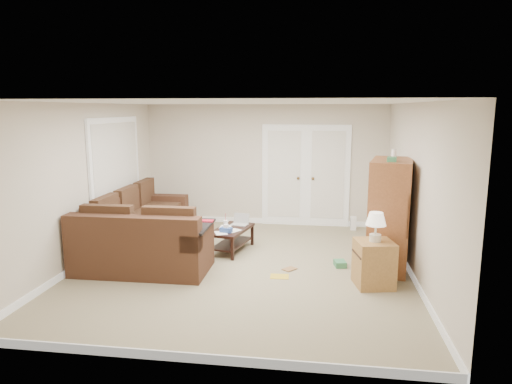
# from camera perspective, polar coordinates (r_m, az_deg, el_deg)

# --- Properties ---
(floor) EXTENTS (5.50, 5.50, 0.00)m
(floor) POSITION_cam_1_polar(r_m,az_deg,el_deg) (7.16, -1.59, -9.31)
(floor) COLOR gray
(floor) RESTS_ON ground
(ceiling) EXTENTS (5.00, 5.50, 0.02)m
(ceiling) POSITION_cam_1_polar(r_m,az_deg,el_deg) (6.74, -1.70, 11.12)
(ceiling) COLOR white
(ceiling) RESTS_ON wall_back
(wall_left) EXTENTS (0.02, 5.50, 2.50)m
(wall_left) POSITION_cam_1_polar(r_m,az_deg,el_deg) (7.66, -20.41, 1.00)
(wall_left) COLOR beige
(wall_left) RESTS_ON floor
(wall_right) EXTENTS (0.02, 5.50, 2.50)m
(wall_right) POSITION_cam_1_polar(r_m,az_deg,el_deg) (6.88, 19.34, 0.07)
(wall_right) COLOR beige
(wall_right) RESTS_ON floor
(wall_back) EXTENTS (5.00, 0.02, 2.50)m
(wall_back) POSITION_cam_1_polar(r_m,az_deg,el_deg) (9.53, 1.13, 3.39)
(wall_back) COLOR beige
(wall_back) RESTS_ON floor
(wall_front) EXTENTS (5.00, 0.02, 2.50)m
(wall_front) POSITION_cam_1_polar(r_m,az_deg,el_deg) (4.22, -7.95, -5.72)
(wall_front) COLOR beige
(wall_front) RESTS_ON floor
(baseboards) EXTENTS (5.00, 5.50, 0.10)m
(baseboards) POSITION_cam_1_polar(r_m,az_deg,el_deg) (7.14, -1.59, -8.93)
(baseboards) COLOR white
(baseboards) RESTS_ON floor
(french_doors) EXTENTS (1.80, 0.05, 2.13)m
(french_doors) POSITION_cam_1_polar(r_m,az_deg,el_deg) (9.46, 6.22, 1.96)
(french_doors) COLOR white
(french_doors) RESTS_ON floor
(window_left) EXTENTS (0.05, 1.92, 1.42)m
(window_left) POSITION_cam_1_polar(r_m,az_deg,el_deg) (8.49, -17.14, 4.10)
(window_left) COLOR white
(window_left) RESTS_ON wall_left
(sectional_sofa) EXTENTS (2.04, 3.02, 0.93)m
(sectional_sofa) POSITION_cam_1_polar(r_m,az_deg,el_deg) (7.82, -14.05, -5.10)
(sectional_sofa) COLOR #482B1B
(sectional_sofa) RESTS_ON floor
(coffee_table) EXTENTS (0.68, 1.06, 0.67)m
(coffee_table) POSITION_cam_1_polar(r_m,az_deg,el_deg) (7.87, -3.01, -5.81)
(coffee_table) COLOR black
(coffee_table) RESTS_ON floor
(tv_armoire) EXTENTS (0.77, 1.14, 1.80)m
(tv_armoire) POSITION_cam_1_polar(r_m,az_deg,el_deg) (7.18, 16.34, -2.65)
(tv_armoire) COLOR brown
(tv_armoire) RESTS_ON floor
(side_cabinet) EXTENTS (0.58, 0.58, 1.04)m
(side_cabinet) POSITION_cam_1_polar(r_m,az_deg,el_deg) (6.51, 14.54, -8.20)
(side_cabinet) COLOR #A5753C
(side_cabinet) RESTS_ON floor
(space_heater) EXTENTS (0.12, 0.10, 0.28)m
(space_heater) POSITION_cam_1_polar(r_m,az_deg,el_deg) (9.40, 12.07, -3.85)
(space_heater) COLOR white
(space_heater) RESTS_ON floor
(floor_magazine) EXTENTS (0.28, 0.23, 0.01)m
(floor_magazine) POSITION_cam_1_polar(r_m,az_deg,el_deg) (6.77, 2.95, -10.49)
(floor_magazine) COLOR gold
(floor_magazine) RESTS_ON floor
(floor_greenbox) EXTENTS (0.21, 0.25, 0.09)m
(floor_greenbox) POSITION_cam_1_polar(r_m,az_deg,el_deg) (7.27, 10.46, -8.80)
(floor_greenbox) COLOR #397F51
(floor_greenbox) RESTS_ON floor
(floor_book) EXTENTS (0.24, 0.25, 0.02)m
(floor_book) POSITION_cam_1_polar(r_m,az_deg,el_deg) (7.10, 3.76, -9.44)
(floor_book) COLOR brown
(floor_book) RESTS_ON floor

